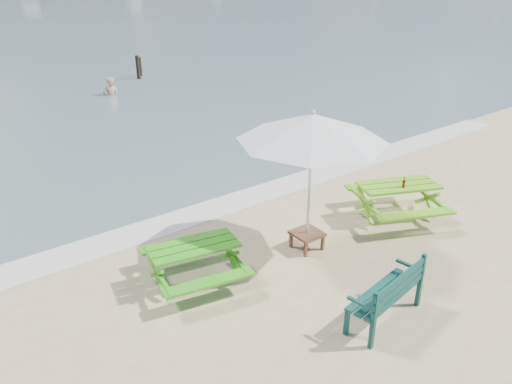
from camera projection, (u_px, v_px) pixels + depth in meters
foam_strip at (225, 205)px, 11.60m from camera, size 22.00×0.90×0.01m
picnic_table_left at (195, 264)px, 8.66m from camera, size 1.84×1.97×0.73m
picnic_table_right at (396, 202)px, 10.88m from camera, size 2.32×2.41×0.81m
park_bench at (384, 304)px, 7.74m from camera, size 1.56×0.72×0.93m
side_table at (307, 240)px, 9.76m from camera, size 0.57×0.57×0.36m
patio_umbrella at (312, 127)px, 8.82m from camera, size 2.86×2.86×2.72m
beer_bottle at (404, 184)px, 10.50m from camera, size 0.06×0.06×0.24m
swimmer at (112, 99)px, 21.68m from camera, size 0.73×0.51×1.89m
mooring_pilings at (139, 69)px, 24.80m from camera, size 0.57×0.77×1.33m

